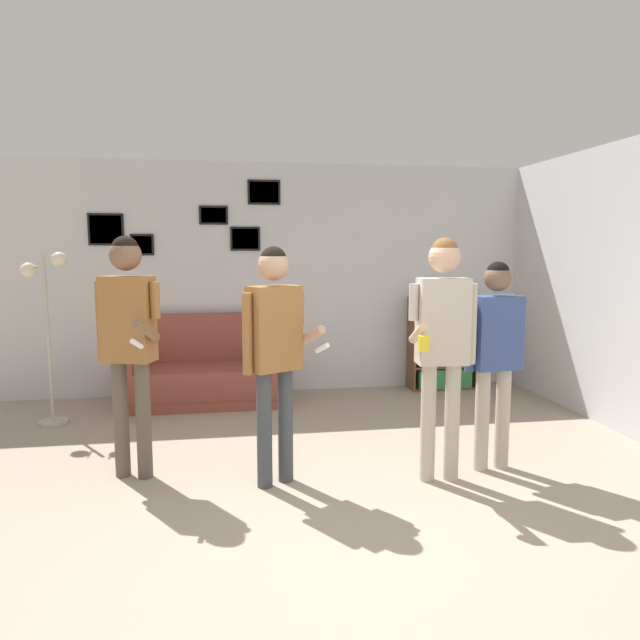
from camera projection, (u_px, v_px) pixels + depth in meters
The scene contains 12 objects.
ground_plane at pixel (341, 559), 3.16m from camera, with size 20.00×20.00×0.00m, color gray.
wall_back at pixel (278, 279), 6.77m from camera, with size 8.37×0.08×2.70m.
wall_right at pixel (618, 287), 5.34m from camera, with size 0.06×6.23×2.70m.
couch at pixel (207, 375), 6.37m from camera, with size 1.71×0.80×0.97m.
bookshelf at pixel (443, 343), 6.97m from camera, with size 0.82×0.30×1.13m.
floor_lamp at pixel (47, 312), 5.46m from camera, with size 0.43×0.28×1.68m.
person_player_foreground_left at pixel (128, 329), 4.16m from camera, with size 0.48×0.57×1.80m.
person_player_foreground_center at pixel (274, 340), 4.04m from camera, with size 0.59×0.39×1.73m.
person_watcher_holding_cup at pixel (443, 332), 4.10m from camera, with size 0.52×0.43×1.79m.
person_spectator_near_bookshelf at pixel (495, 344), 4.34m from camera, with size 0.50×0.24×1.61m.
bottle_on_floor at pixel (139, 412), 5.62m from camera, with size 0.06×0.06×0.29m.
drinking_cup at pixel (445, 293), 6.89m from camera, with size 0.08×0.08×0.10m.
Camera 1 is at (-0.58, -2.91, 1.71)m, focal length 32.00 mm.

